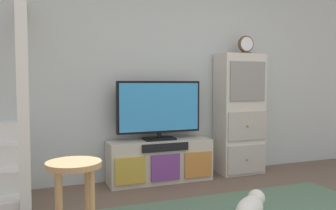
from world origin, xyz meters
name	(u,v)px	position (x,y,z in m)	size (l,w,h in m)	color
back_wall	(175,68)	(0.00, 2.46, 1.35)	(6.40, 0.12, 2.70)	#B2B7B2
media_console	(160,161)	(-0.30, 2.19, 0.25)	(1.22, 0.38, 0.49)	#BCB29E
television	(159,109)	(-0.30, 2.22, 0.86)	(1.02, 0.22, 0.69)	black
side_cabinet	(240,114)	(0.79, 2.20, 0.76)	(0.58, 0.38, 1.52)	beige
desk_clock	(246,45)	(0.86, 2.19, 1.64)	(0.21, 0.08, 0.23)	#4C3823
bar_stool_near	(74,189)	(-1.45, 0.57, 0.50)	(0.34, 0.34, 0.67)	#A37A4C
dog	(250,209)	(-0.02, 0.78, 0.12)	(0.47, 0.43, 0.23)	beige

